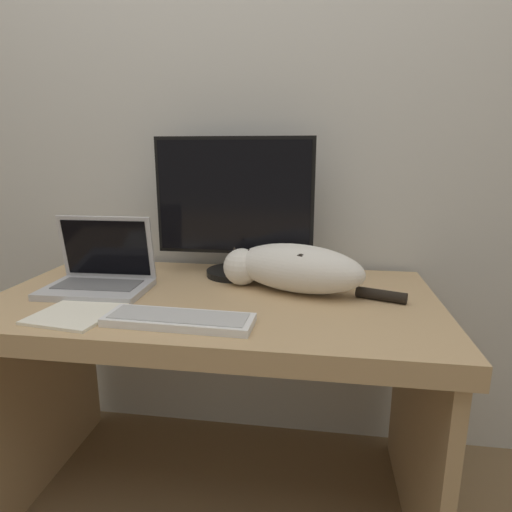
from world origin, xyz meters
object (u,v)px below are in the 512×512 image
Objects in this scene: monitor at (234,206)px; laptop at (100,275)px; external_keyboard at (179,320)px; cat at (292,267)px.

monitor reaches higher than laptop.
laptop is 0.40m from external_keyboard.
monitor reaches higher than external_keyboard.
cat is at bearing -34.04° from monitor.
monitor reaches higher than cat.
cat is (0.21, -0.14, -0.16)m from monitor.
external_keyboard is 0.68× the size of cat.
monitor is at bearing 165.37° from cat.
laptop is at bearing -152.91° from cat.
laptop is 0.59m from cat.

